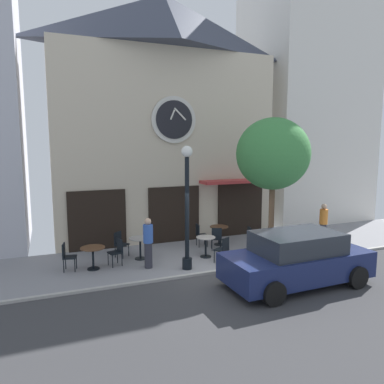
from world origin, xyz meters
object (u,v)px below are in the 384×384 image
at_px(street_lamp, 187,208).
at_px(cafe_table_near_door, 273,237).
at_px(cafe_chair_mid_row, 252,237).
at_px(cafe_chair_near_tree, 223,248).
at_px(cafe_table_near_curb, 140,243).
at_px(cafe_chair_facing_wall, 117,250).
at_px(cafe_table_center_right, 206,243).
at_px(pedestrian_blue, 148,242).
at_px(pedestrian_orange, 323,224).
at_px(street_tree, 273,154).
at_px(parked_car_navy, 297,259).
at_px(cafe_table_center, 219,231).
at_px(cafe_chair_corner, 67,255).
at_px(cafe_chair_near_lamp, 216,237).
at_px(cafe_table_center_left, 93,253).
at_px(cafe_chair_outer, 200,233).
at_px(cafe_chair_under_awning, 120,242).

distance_m(street_lamp, cafe_table_near_door, 4.25).
relative_size(cafe_chair_mid_row, cafe_chair_near_tree, 1.00).
distance_m(cafe_chair_mid_row, cafe_chair_near_tree, 1.95).
xyz_separation_m(cafe_table_near_curb, cafe_chair_facing_wall, (-0.88, -0.34, -0.04)).
relative_size(cafe_table_near_curb, cafe_table_center_right, 1.04).
height_order(pedestrian_blue, pedestrian_orange, same).
bearing_deg(street_tree, parked_car_navy, -108.03).
bearing_deg(cafe_chair_mid_row, cafe_table_center, 127.23).
bearing_deg(street_tree, pedestrian_orange, 9.56).
bearing_deg(cafe_table_center_right, cafe_chair_facing_wall, 174.43).
xyz_separation_m(street_tree, cafe_table_center_right, (-2.23, 0.76, -3.17)).
bearing_deg(cafe_table_center, pedestrian_orange, -21.41).
bearing_deg(street_tree, cafe_table_center_right, 161.27).
relative_size(cafe_chair_corner, cafe_chair_near_lamp, 1.00).
distance_m(cafe_table_center_right, parked_car_navy, 3.59).
height_order(cafe_chair_corner, parked_car_navy, parked_car_navy).
height_order(street_lamp, cafe_table_near_door, street_lamp).
bearing_deg(cafe_chair_near_lamp, cafe_table_center_left, -175.30).
bearing_deg(parked_car_navy, cafe_table_near_curb, 132.76).
bearing_deg(pedestrian_blue, cafe_table_near_door, 3.19).
relative_size(cafe_table_center_left, cafe_chair_facing_wall, 0.87).
distance_m(cafe_table_center_right, pedestrian_orange, 5.05).
bearing_deg(cafe_chair_near_tree, cafe_table_center, 67.61).
xyz_separation_m(cafe_chair_near_lamp, pedestrian_orange, (4.33, -0.86, 0.33)).
bearing_deg(cafe_table_center_left, cafe_chair_outer, 14.87).
relative_size(cafe_table_near_curb, cafe_chair_mid_row, 0.86).
relative_size(cafe_table_near_door, cafe_chair_near_lamp, 0.82).
relative_size(street_tree, cafe_table_near_door, 6.71).
relative_size(cafe_chair_mid_row, cafe_chair_near_lamp, 1.00).
distance_m(street_tree, cafe_chair_facing_wall, 6.30).
bearing_deg(cafe_chair_near_tree, cafe_table_center_right, 108.98).
bearing_deg(pedestrian_blue, cafe_table_center_left, 162.67).
xyz_separation_m(cafe_table_center_left, cafe_table_center_right, (3.91, -0.19, -0.03)).
bearing_deg(cafe_table_center, street_lamp, -135.73).
bearing_deg(pedestrian_orange, cafe_chair_mid_row, 172.25).
bearing_deg(cafe_chair_near_lamp, cafe_table_center_right, -140.82).
bearing_deg(pedestrian_orange, cafe_table_center_left, 176.95).
relative_size(cafe_table_near_door, cafe_chair_facing_wall, 0.82).
height_order(cafe_chair_facing_wall, pedestrian_orange, pedestrian_orange).
relative_size(street_lamp, cafe_table_center_left, 5.09).
relative_size(street_tree, cafe_table_center_left, 6.31).
bearing_deg(street_lamp, cafe_table_center_left, 159.02).
xyz_separation_m(street_lamp, cafe_chair_under_awning, (-1.79, 2.10, -1.50)).
bearing_deg(cafe_table_center, cafe_chair_under_awning, -179.43).
xyz_separation_m(cafe_chair_facing_wall, parked_car_navy, (4.52, -3.60, 0.23)).
relative_size(street_lamp, cafe_chair_outer, 4.44).
height_order(cafe_chair_near_tree, parked_car_navy, parked_car_navy).
xyz_separation_m(street_lamp, parked_car_navy, (2.47, -2.39, -1.27)).
xyz_separation_m(cafe_chair_near_tree, parked_car_navy, (1.12, -2.47, 0.23)).
distance_m(pedestrian_orange, parked_car_navy, 4.71).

